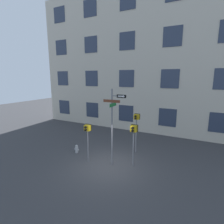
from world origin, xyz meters
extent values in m
plane|color=#38383A|center=(0.00, 0.00, 0.00)|extent=(60.00, 60.00, 0.00)
cube|color=beige|center=(0.00, 7.50, 6.79)|extent=(24.00, 0.60, 13.57)
cube|color=#2D384C|center=(-10.00, 7.18, 1.70)|extent=(1.53, 0.03, 1.60)
cube|color=#2D384C|center=(-6.00, 7.18, 1.70)|extent=(1.53, 0.03, 1.60)
cube|color=#2D384C|center=(-2.00, 7.18, 1.70)|extent=(1.53, 0.03, 1.60)
cube|color=#2D384C|center=(2.00, 7.18, 1.70)|extent=(1.53, 0.03, 1.60)
cube|color=#2D384C|center=(6.00, 7.18, 1.70)|extent=(1.53, 0.03, 1.60)
cube|color=#2D384C|center=(-10.00, 7.18, 5.09)|extent=(1.53, 0.03, 1.60)
cube|color=#2D384C|center=(-6.00, 7.18, 5.09)|extent=(1.53, 0.03, 1.60)
cube|color=#2D384C|center=(-2.00, 7.18, 5.09)|extent=(1.53, 0.03, 1.60)
cube|color=#2D384C|center=(2.00, 7.18, 5.09)|extent=(1.53, 0.03, 1.60)
cube|color=#2D384C|center=(-10.00, 7.18, 8.48)|extent=(1.53, 0.03, 1.60)
cube|color=#2D384C|center=(-6.00, 7.18, 8.48)|extent=(1.53, 0.03, 1.60)
cube|color=#2D384C|center=(-2.00, 7.18, 8.48)|extent=(1.53, 0.03, 1.60)
cube|color=#2D384C|center=(2.00, 7.18, 8.48)|extent=(1.53, 0.03, 1.60)
cube|color=#2D384C|center=(-10.00, 7.18, 11.88)|extent=(1.53, 0.03, 1.60)
cube|color=#2D384C|center=(-6.00, 7.18, 11.88)|extent=(1.53, 0.03, 1.60)
cube|color=#2D384C|center=(-2.00, 7.18, 11.88)|extent=(1.53, 0.03, 1.60)
cylinder|color=slate|center=(0.05, 0.22, 2.30)|extent=(0.09, 0.09, 4.59)
cube|color=slate|center=(0.35, 0.22, 4.20)|extent=(0.59, 0.05, 0.05)
cube|color=brown|center=(0.05, 0.16, 3.90)|extent=(1.05, 0.02, 0.16)
cube|color=#196B2D|center=(0.11, 0.22, 3.68)|extent=(0.02, 0.79, 0.19)
cube|color=black|center=(0.64, 0.20, 4.20)|extent=(0.56, 0.02, 0.18)
cube|color=white|center=(0.60, 0.19, 4.20)|extent=(0.32, 0.01, 0.07)
cone|color=white|center=(0.80, 0.19, 4.20)|extent=(0.10, 0.14, 0.14)
cylinder|color=slate|center=(-1.48, -0.10, 1.01)|extent=(0.08, 0.08, 2.01)
cube|color=gold|center=(-1.48, -0.10, 2.19)|extent=(0.35, 0.26, 0.35)
cube|color=black|center=(-1.48, 0.04, 2.19)|extent=(0.41, 0.02, 0.41)
cylinder|color=black|center=(-1.48, -0.29, 2.27)|extent=(0.12, 0.12, 0.12)
cylinder|color=black|center=(-1.48, -0.29, 2.11)|extent=(0.12, 0.12, 0.12)
cylinder|color=silver|center=(-1.48, -0.24, 2.27)|extent=(0.10, 0.01, 0.10)
cylinder|color=slate|center=(1.24, 0.64, 1.07)|extent=(0.08, 0.08, 2.13)
cube|color=gold|center=(1.24, 0.64, 2.32)|extent=(0.36, 0.26, 0.37)
cube|color=black|center=(1.24, 0.78, 2.32)|extent=(0.42, 0.02, 0.43)
cylinder|color=black|center=(1.24, 0.45, 2.40)|extent=(0.13, 0.12, 0.13)
cylinder|color=black|center=(1.24, 0.45, 2.24)|extent=(0.13, 0.12, 0.13)
cylinder|color=#EA4C14|center=(1.24, 0.51, 2.40)|extent=(0.10, 0.01, 0.10)
cylinder|color=slate|center=(0.74, 2.54, 1.20)|extent=(0.08, 0.08, 2.40)
cube|color=gold|center=(0.74, 2.54, 2.57)|extent=(0.34, 0.26, 0.34)
cube|color=black|center=(0.74, 2.68, 2.57)|extent=(0.40, 0.02, 0.40)
cylinder|color=black|center=(0.74, 2.35, 2.65)|extent=(0.12, 0.12, 0.12)
cylinder|color=black|center=(0.74, 2.35, 2.50)|extent=(0.12, 0.12, 0.12)
cylinder|color=#EA4C14|center=(0.74, 2.40, 2.65)|extent=(0.10, 0.01, 0.10)
cylinder|color=#A5A5A8|center=(-2.93, 0.57, 0.22)|extent=(0.21, 0.21, 0.43)
sphere|color=#A5A5A8|center=(-2.93, 0.57, 0.49)|extent=(0.17, 0.17, 0.17)
cylinder|color=#A5A5A8|center=(-3.07, 0.57, 0.24)|extent=(0.08, 0.07, 0.07)
cylinder|color=#A5A5A8|center=(-2.79, 0.57, 0.24)|extent=(0.08, 0.07, 0.07)
camera|label=1|loc=(4.57, -8.51, 5.23)|focal=28.00mm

